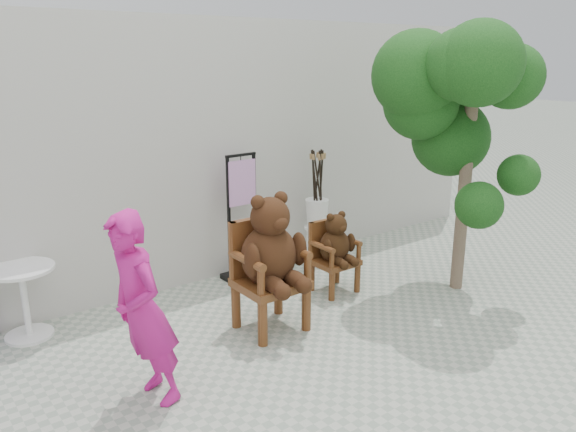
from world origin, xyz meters
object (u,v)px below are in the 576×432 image
Objects in this scene: chair_small at (335,246)px; stool_bucket at (317,212)px; cafe_table at (24,294)px; tree at (452,96)px; chair_big at (270,254)px; display_stand at (243,232)px; person at (142,310)px.

chair_small is 1.03m from stool_bucket.
cafe_table is (-3.05, 0.93, -0.09)m from chair_small.
tree is at bearing -74.09° from stool_bucket.
chair_big is 0.94× the size of stool_bucket.
chair_small is at bearing 143.51° from tree.
chair_small is 1.12m from display_stand.
display_stand is (1.94, 1.67, -0.19)m from person.
stool_bucket is at bearing 105.91° from tree.
cafe_table is 3.54m from stool_bucket.
tree is (2.05, -0.39, 1.41)m from chair_big.
person reaches higher than cafe_table.
display_stand is at bearing 68.98° from chair_big.
chair_big is 1.34m from display_stand.
stool_bucket is (1.59, 1.21, -0.12)m from chair_big.
stool_bucket is at bearing 37.28° from chair_big.
display_stand is at bearing 178.79° from stool_bucket.
stool_bucket is (3.54, -0.03, 0.20)m from cafe_table.
chair_small is 0.64× the size of stool_bucket.
chair_small is 2.02m from tree.
person is 0.53× the size of tree.
tree is at bearing -36.49° from chair_small.
tree is (3.51, 0.05, 1.41)m from person.
person is at bearing -151.61° from stool_bucket.
chair_big reaches higher than chair_small.
display_stand is 1.12m from stool_bucket.
chair_big is 1.53m from person.
chair_big is at bearing -142.72° from stool_bucket.
cafe_table is 0.47× the size of display_stand.
display_stand is (2.42, -0.00, 0.14)m from cafe_table.
stool_bucket is 2.27m from tree.
cafe_table is 2.42m from display_stand.
display_stand is at bearing 134.06° from tree.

